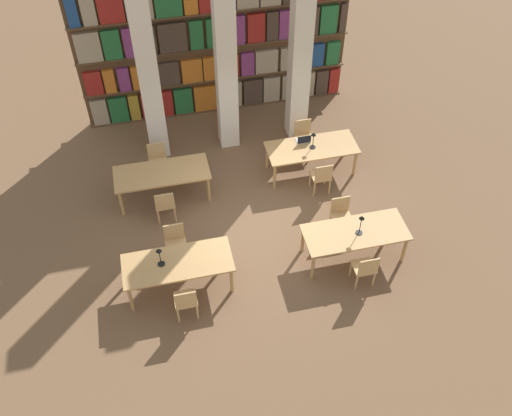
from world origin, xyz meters
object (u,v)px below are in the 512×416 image
pillar_left (143,42)px  desk_lamp_0 (159,254)px  reading_table_0 (178,265)px  pillar_right (302,24)px  laptop (303,140)px  chair_3 (341,215)px  desk_lamp_2 (313,138)px  desk_lamp_1 (361,222)px  pillar_center (224,33)px  chair_0 (186,301)px  chair_2 (365,268)px  chair_7 (304,136)px  reading_table_2 (162,175)px  chair_4 (165,204)px  chair_5 (158,160)px  chair_6 (322,176)px  chair_1 (176,242)px  reading_table_1 (355,234)px  reading_table_3 (312,150)px

pillar_left → desk_lamp_0: (-0.35, -4.13, -1.95)m
pillar_left → reading_table_0: size_ratio=2.87×
pillar_right → laptop: bearing=-99.1°
laptop → pillar_left: bearing=-21.4°
chair_3 → desk_lamp_2: desk_lamp_2 is taller
pillar_right → desk_lamp_1: 4.65m
pillar_center → desk_lamp_2: pillar_center is taller
chair_3 → desk_lamp_2: bearing=-88.3°
chair_0 → chair_2: (3.49, -0.03, 0.00)m
chair_3 → chair_7: size_ratio=1.00×
chair_3 → reading_table_2: 4.00m
chair_4 → laptop: (3.36, 1.04, 0.30)m
chair_2 → laptop: size_ratio=2.76×
pillar_left → pillar_center: (1.73, 0.00, 0.00)m
chair_2 → chair_4: (-3.57, 2.59, 0.00)m
chair_5 → chair_0: bearing=91.2°
chair_6 → desk_lamp_1: bearing=-86.4°
chair_1 → desk_lamp_0: size_ratio=1.95×
desk_lamp_0 → chair_3: desk_lamp_0 is taller
chair_6 → laptop: (-0.17, 0.96, 0.30)m
chair_4 → laptop: laptop is taller
chair_2 → reading_table_0: bearing=168.0°
reading_table_1 → chair_7: (-0.07, 3.39, -0.18)m
reading_table_0 → desk_lamp_2: bearing=37.2°
chair_4 → chair_5: (0.00, 1.44, 0.00)m
chair_3 → chair_2: bearing=90.0°
chair_7 → chair_2: bearing=90.6°
chair_2 → chair_4: same height
reading_table_2 → desk_lamp_0: bearing=-96.5°
pillar_center → chair_5: size_ratio=6.79×
chair_3 → chair_4: size_ratio=1.00×
chair_7 → laptop: laptop is taller
desk_lamp_0 → chair_4: (0.25, 1.82, -0.57)m
desk_lamp_1 → pillar_center: bearing=113.3°
reading_table_1 → chair_5: chair_5 is taller
reading_table_0 → chair_1: 0.74m
chair_2 → reading_table_3: 3.39m
reading_table_1 → chair_5: size_ratio=2.37×
laptop → pillar_center: bearing=-39.9°
chair_2 → chair_3: 1.44m
pillar_left → laptop: pillar_left is taller
reading_table_0 → chair_6: chair_6 is taller
desk_lamp_1 → laptop: 2.98m
pillar_center → reading_table_3: (1.67, -1.52, -2.34)m
pillar_left → chair_1: pillar_left is taller
pillar_center → chair_0: pillar_center is taller
reading_table_0 → chair_0: bearing=-87.2°
chair_6 → reading_table_2: bearing=169.5°
chair_0 → pillar_center: bearing=70.3°
chair_5 → pillar_center: bearing=-154.6°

